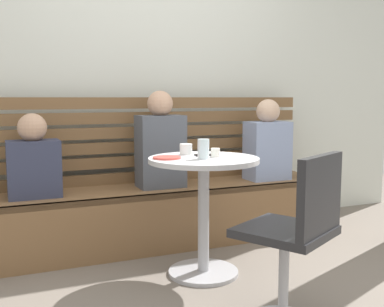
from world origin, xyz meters
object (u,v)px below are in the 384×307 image
(cup_espresso_small, at_px, (215,153))
(cup_ceramic_white, at_px, (186,149))
(booth_bench, at_px, (162,215))
(person_child_left, at_px, (267,144))
(person_child_middle, at_px, (34,161))
(white_chair, at_px, (297,235))
(cup_glass_tall, at_px, (203,149))
(plate_small, at_px, (167,158))
(phone_on_table, at_px, (206,155))
(cafe_table, at_px, (204,193))
(person_adult, at_px, (160,144))

(cup_espresso_small, distance_m, cup_ceramic_white, 0.22)
(booth_bench, relative_size, cup_ceramic_white, 33.75)
(person_child_left, distance_m, person_child_middle, 1.80)
(white_chair, relative_size, cup_glass_tall, 7.08)
(person_child_left, relative_size, plate_small, 3.83)
(person_child_middle, bearing_deg, booth_bench, 0.13)
(person_child_middle, relative_size, phone_on_table, 4.01)
(white_chair, relative_size, cup_espresso_small, 15.18)
(person_child_left, bearing_deg, cup_espresso_small, -140.56)
(booth_bench, height_order, person_child_middle, person_child_middle)
(plate_small, bearing_deg, cup_espresso_small, -8.72)
(booth_bench, bearing_deg, phone_on_table, -81.70)
(white_chair, distance_m, cup_ceramic_white, 1.04)
(cup_espresso_small, height_order, cup_ceramic_white, cup_ceramic_white)
(cafe_table, distance_m, person_child_left, 1.10)
(person_adult, relative_size, person_child_middle, 1.27)
(cup_glass_tall, bearing_deg, person_child_left, 38.10)
(cafe_table, bearing_deg, cup_ceramic_white, 103.81)
(plate_small, bearing_deg, cafe_table, -10.08)
(booth_bench, relative_size, person_adult, 3.77)
(cup_espresso_small, bearing_deg, person_child_middle, 146.04)
(phone_on_table, bearing_deg, person_child_left, -44.18)
(white_chair, xyz_separation_m, cup_espresso_small, (-0.04, 0.80, 0.30))
(person_child_middle, xyz_separation_m, cup_espresso_small, (1.02, -0.68, 0.08))
(person_child_middle, height_order, plate_small, person_child_middle)
(person_child_middle, bearing_deg, white_chair, -54.65)
(cafe_table, xyz_separation_m, person_child_middle, (-0.94, 0.68, 0.17))
(white_chair, relative_size, person_adult, 1.19)
(person_adult, bearing_deg, person_child_left, -2.22)
(person_adult, relative_size, cup_ceramic_white, 8.94)
(white_chair, relative_size, cup_ceramic_white, 10.63)
(cup_glass_tall, bearing_deg, plate_small, 153.37)
(booth_bench, height_order, cup_glass_tall, cup_glass_tall)
(cup_ceramic_white, bearing_deg, booth_bench, 88.94)
(person_child_middle, xyz_separation_m, plate_small, (0.71, -0.64, 0.06))
(booth_bench, bearing_deg, cup_espresso_small, -80.82)
(cafe_table, height_order, person_adult, person_adult)
(white_chair, xyz_separation_m, person_child_left, (0.75, 1.45, 0.26))
(white_chair, relative_size, person_child_middle, 1.51)
(plate_small, bearing_deg, cup_ceramic_white, 37.48)
(cafe_table, bearing_deg, cup_glass_tall, -116.35)
(booth_bench, distance_m, person_adult, 0.54)
(person_child_left, height_order, cup_espresso_small, person_child_left)
(cup_espresso_small, relative_size, cup_ceramic_white, 0.70)
(booth_bench, xyz_separation_m, cup_ceramic_white, (-0.01, -0.50, 0.55))
(person_child_left, distance_m, cup_glass_tall, 1.14)
(white_chair, bearing_deg, person_adult, 96.01)
(booth_bench, xyz_separation_m, cup_glass_tall, (0.01, -0.74, 0.58))
(white_chair, height_order, person_child_middle, person_child_middle)
(person_child_left, bearing_deg, plate_small, -151.07)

